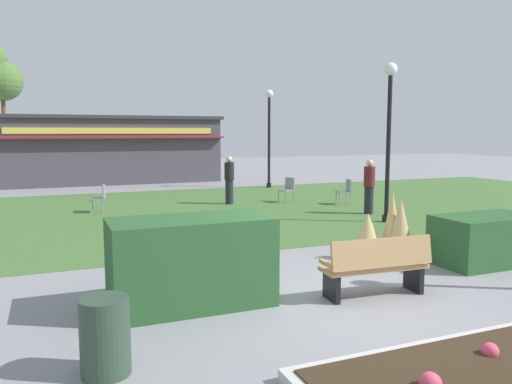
# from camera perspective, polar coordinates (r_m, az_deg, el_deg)

# --- Properties ---
(ground_plane) EXTENTS (80.00, 80.00, 0.00)m
(ground_plane) POSITION_cam_1_polar(r_m,az_deg,el_deg) (7.94, 8.94, -11.83)
(ground_plane) COLOR gray
(lawn_patch) EXTENTS (36.00, 12.00, 0.01)m
(lawn_patch) POSITION_cam_1_polar(r_m,az_deg,el_deg) (16.26, -8.16, -2.16)
(lawn_patch) COLOR #446B33
(lawn_patch) RESTS_ON ground_plane
(flower_bed) EXTENTS (4.18, 1.83, 0.32)m
(flower_bed) POSITION_cam_1_polar(r_m,az_deg,el_deg) (5.92, 26.30, -18.27)
(flower_bed) COLOR beige
(flower_bed) RESTS_ON ground_plane
(park_bench) EXTENTS (1.73, 0.64, 0.95)m
(park_bench) POSITION_cam_1_polar(r_m,az_deg,el_deg) (7.99, 13.55, -8.22)
(park_bench) COLOR tan
(park_bench) RESTS_ON ground_plane
(hedge_left) EXTENTS (2.33, 1.10, 1.30)m
(hedge_left) POSITION_cam_1_polar(r_m,az_deg,el_deg) (7.43, -7.37, -7.90)
(hedge_left) COLOR #28562B
(hedge_left) RESTS_ON ground_plane
(hedge_right) EXTENTS (1.97, 1.10, 0.94)m
(hedge_right) POSITION_cam_1_polar(r_m,az_deg,el_deg) (10.65, 24.68, -4.95)
(hedge_right) COLOR #28562B
(hedge_right) RESTS_ON ground_plane
(ornamental_grass_behind_left) EXTENTS (0.78, 0.78, 0.94)m
(ornamental_grass_behind_left) POSITION_cam_1_polar(r_m,az_deg,el_deg) (10.23, 12.56, -4.96)
(ornamental_grass_behind_left) COLOR tan
(ornamental_grass_behind_left) RESTS_ON ground_plane
(ornamental_grass_behind_right) EXTENTS (0.51, 0.51, 1.38)m
(ornamental_grass_behind_right) POSITION_cam_1_polar(r_m,az_deg,el_deg) (10.37, 15.18, -3.62)
(ornamental_grass_behind_right) COLOR tan
(ornamental_grass_behind_right) RESTS_ON ground_plane
(ornamental_grass_behind_center) EXTENTS (0.65, 0.65, 1.23)m
(ornamental_grass_behind_center) POSITION_cam_1_polar(r_m,az_deg,el_deg) (10.27, 16.08, -4.17)
(ornamental_grass_behind_center) COLOR tan
(ornamental_grass_behind_center) RESTS_ON ground_plane
(lamppost_mid) EXTENTS (0.36, 0.36, 4.41)m
(lamppost_mid) POSITION_cam_1_polar(r_m,az_deg,el_deg) (14.45, 14.89, 7.55)
(lamppost_mid) COLOR black
(lamppost_mid) RESTS_ON ground_plane
(lamppost_far) EXTENTS (0.36, 0.36, 4.41)m
(lamppost_far) POSITION_cam_1_polar(r_m,az_deg,el_deg) (22.86, 1.50, 7.44)
(lamppost_far) COLOR black
(lamppost_far) RESTS_ON ground_plane
(trash_bin) EXTENTS (0.52, 0.52, 0.82)m
(trash_bin) POSITION_cam_1_polar(r_m,az_deg,el_deg) (5.66, -16.78, -15.43)
(trash_bin) COLOR #2D4233
(trash_bin) RESTS_ON ground_plane
(food_kiosk) EXTENTS (10.81, 5.34, 3.31)m
(food_kiosk) POSITION_cam_1_polar(r_m,az_deg,el_deg) (27.01, -16.38, 4.74)
(food_kiosk) COLOR #47424C
(food_kiosk) RESTS_ON ground_plane
(cafe_chair_west) EXTENTS (0.56, 0.56, 0.89)m
(cafe_chair_west) POSITION_cam_1_polar(r_m,az_deg,el_deg) (18.13, 3.63, 0.49)
(cafe_chair_west) COLOR gray
(cafe_chair_west) RESTS_ON ground_plane
(cafe_chair_east) EXTENTS (0.53, 0.53, 0.89)m
(cafe_chair_east) POSITION_cam_1_polar(r_m,az_deg,el_deg) (17.80, 10.16, 0.28)
(cafe_chair_east) COLOR gray
(cafe_chair_east) RESTS_ON ground_plane
(cafe_chair_center) EXTENTS (0.53, 0.53, 0.89)m
(cafe_chair_center) POSITION_cam_1_polar(r_m,az_deg,el_deg) (16.51, -17.29, -0.43)
(cafe_chair_center) COLOR gray
(cafe_chair_center) RESTS_ON ground_plane
(person_strolling) EXTENTS (0.34, 0.34, 1.69)m
(person_strolling) POSITION_cam_1_polar(r_m,az_deg,el_deg) (17.64, -3.05, 1.41)
(person_strolling) COLOR #23232D
(person_strolling) RESTS_ON ground_plane
(person_standing) EXTENTS (0.34, 0.34, 1.69)m
(person_standing) POSITION_cam_1_polar(r_m,az_deg,el_deg) (15.87, 12.75, 0.64)
(person_standing) COLOR #23232D
(person_standing) RESTS_ON ground_plane
(parked_car_west_slot) EXTENTS (4.31, 2.27, 1.20)m
(parked_car_west_slot) POSITION_cam_1_polar(r_m,az_deg,el_deg) (34.00, -20.94, 3.22)
(parked_car_west_slot) COLOR #2D6638
(parked_car_west_slot) RESTS_ON ground_plane
(tree_left_bg) EXTENTS (2.80, 2.80, 7.47)m
(tree_left_bg) POSITION_cam_1_polar(r_m,az_deg,el_deg) (39.80, -26.92, 11.13)
(tree_left_bg) COLOR brown
(tree_left_bg) RESTS_ON ground_plane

